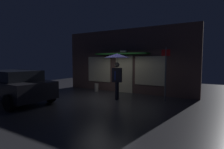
# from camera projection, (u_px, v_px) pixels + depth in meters

# --- Properties ---
(ground_plane) EXTENTS (18.00, 18.00, 0.00)m
(ground_plane) POSITION_uv_depth(u_px,v_px,m) (104.00, 99.00, 8.72)
(ground_plane) COLOR #2D2D33
(building_facade) EXTENTS (8.24, 1.00, 3.76)m
(building_facade) POSITION_uv_depth(u_px,v_px,m) (125.00, 61.00, 10.58)
(building_facade) COLOR brown
(building_facade) RESTS_ON ground
(person_with_umbrella) EXTENTS (1.26, 1.26, 2.25)m
(person_with_umbrella) POSITION_uv_depth(u_px,v_px,m) (117.00, 62.00, 8.54)
(person_with_umbrella) COLOR black
(person_with_umbrella) RESTS_ON ground
(parked_car) EXTENTS (4.07, 2.31, 1.46)m
(parked_car) POSITION_uv_depth(u_px,v_px,m) (16.00, 86.00, 8.13)
(parked_car) COLOR black
(parked_car) RESTS_ON ground
(street_sign_post) EXTENTS (0.40, 0.07, 2.52)m
(street_sign_post) POSITION_uv_depth(u_px,v_px,m) (166.00, 71.00, 8.28)
(street_sign_post) COLOR #595B60
(street_sign_post) RESTS_ON ground
(sidewalk_bollard) EXTENTS (0.25, 0.25, 0.49)m
(sidewalk_bollard) POSITION_uv_depth(u_px,v_px,m) (97.00, 87.00, 10.95)
(sidewalk_bollard) COLOR #B2A899
(sidewalk_bollard) RESTS_ON ground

